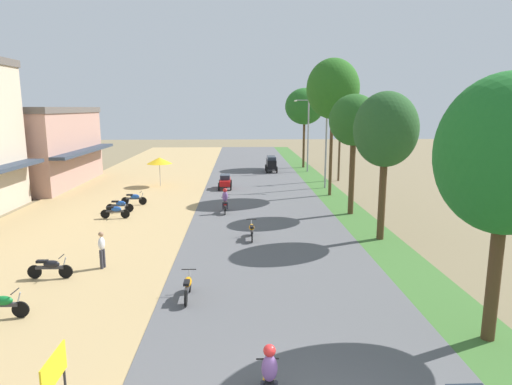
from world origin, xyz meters
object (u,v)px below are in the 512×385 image
(motorbike_foreground_rider, at_px, (269,379))
(motorbike_ahead_second, at_px, (188,285))
(street_signboard, at_px, (54,373))
(streetlamp_mid, at_px, (308,130))
(parked_motorbike_third, at_px, (115,211))
(utility_pole_near, at_px, (340,136))
(parked_motorbike_nearest, at_px, (2,304))
(median_tree_fifth, at_px, (305,107))
(parked_motorbike_second, at_px, (50,267))
(vendor_umbrella, at_px, (159,161))
(median_tree_second, at_px, (386,130))
(median_tree_nearest, at_px, (507,155))
(streetlamp_near, at_px, (326,138))
(motorbike_ahead_third, at_px, (252,229))
(parked_motorbike_fifth, at_px, (134,198))
(motorbike_ahead_fourth, at_px, (225,201))
(car_van_black, at_px, (271,163))
(pedestrian_on_shoulder, at_px, (102,248))
(median_tree_third, at_px, (354,121))
(median_tree_fourth, at_px, (333,89))
(parked_motorbike_fourth, at_px, (120,205))
(car_sedan_red, at_px, (225,181))

(motorbike_foreground_rider, height_order, motorbike_ahead_second, motorbike_foreground_rider)
(street_signboard, bearing_deg, streetlamp_mid, 73.38)
(parked_motorbike_third, xyz_separation_m, utility_pole_near, (17.14, 14.23, 3.73))
(parked_motorbike_nearest, bearing_deg, median_tree_fifth, 67.61)
(parked_motorbike_second, bearing_deg, median_tree_fifth, 65.80)
(vendor_umbrella, bearing_deg, motorbike_foreground_rider, -75.74)
(median_tree_second, relative_size, motorbike_foreground_rider, 4.23)
(median_tree_nearest, height_order, streetlamp_near, median_tree_nearest)
(parked_motorbike_third, relative_size, motorbike_ahead_third, 1.00)
(vendor_umbrella, relative_size, median_tree_second, 0.33)
(parked_motorbike_fifth, xyz_separation_m, median_tree_second, (14.84, -8.92, 5.17))
(parked_motorbike_fifth, distance_m, median_tree_fifth, 25.44)
(motorbike_ahead_fourth, bearing_deg, median_tree_nearest, -63.20)
(median_tree_nearest, bearing_deg, motorbike_foreground_rider, -156.45)
(car_van_black, relative_size, motorbike_ahead_fourth, 1.34)
(parked_motorbike_nearest, distance_m, streetlamp_near, 28.29)
(motorbike_ahead_fourth, bearing_deg, streetlamp_near, 47.41)
(motorbike_ahead_third, bearing_deg, pedestrian_on_shoulder, -148.08)
(median_tree_second, distance_m, median_tree_third, 5.68)
(median_tree_nearest, distance_m, median_tree_third, 15.99)
(parked_motorbike_fifth, bearing_deg, motorbike_ahead_third, -47.03)
(vendor_umbrella, xyz_separation_m, motorbike_ahead_third, (7.59, -16.39, -1.73))
(parked_motorbike_fifth, distance_m, pedestrian_on_shoulder, 12.85)
(parked_motorbike_fifth, relative_size, streetlamp_mid, 0.23)
(streetlamp_near, height_order, motorbike_foreground_rider, streetlamp_near)
(median_tree_fifth, bearing_deg, parked_motorbike_nearest, -112.39)
(pedestrian_on_shoulder, relative_size, motorbike_ahead_third, 0.90)
(median_tree_second, bearing_deg, parked_motorbike_second, -161.78)
(motorbike_foreground_rider, bearing_deg, median_tree_nearest, 23.55)
(parked_motorbike_third, bearing_deg, car_van_black, 60.76)
(median_tree_fourth, height_order, median_tree_fifth, median_tree_fourth)
(median_tree_fourth, relative_size, motorbike_ahead_second, 5.81)
(median_tree_nearest, height_order, streetlamp_mid, median_tree_nearest)
(streetlamp_mid, bearing_deg, motorbike_foreground_rider, -99.93)
(parked_motorbike_fourth, bearing_deg, motorbike_foreground_rider, -66.88)
(parked_motorbike_third, xyz_separation_m, vendor_umbrella, (0.76, 11.64, 1.75))
(median_tree_nearest, relative_size, motorbike_ahead_third, 4.32)
(median_tree_third, relative_size, streetlamp_mid, 0.99)
(median_tree_fifth, distance_m, utility_pole_near, 9.91)
(car_van_black, relative_size, motorbike_ahead_third, 1.34)
(parked_motorbike_nearest, height_order, median_tree_second, median_tree_second)
(median_tree_fifth, distance_m, motorbike_ahead_fourth, 24.65)
(median_tree_third, xyz_separation_m, median_tree_fifth, (0.19, 22.87, 0.95))
(median_tree_second, height_order, motorbike_ahead_second, median_tree_second)
(parked_motorbike_second, distance_m, median_tree_nearest, 16.73)
(streetlamp_mid, bearing_deg, median_tree_fifth, 89.22)
(median_tree_nearest, xyz_separation_m, motorbike_ahead_third, (-6.76, 10.55, -4.99))
(car_sedan_red, relative_size, motorbike_foreground_rider, 1.26)
(median_tree_second, xyz_separation_m, car_van_black, (-3.96, 24.88, -4.70))
(parked_motorbike_fourth, xyz_separation_m, median_tree_second, (15.25, -6.67, 5.17))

